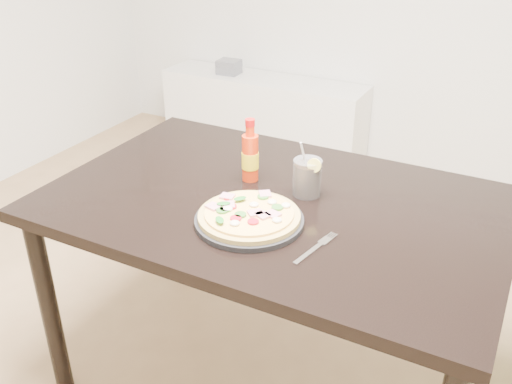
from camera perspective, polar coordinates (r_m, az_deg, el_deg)
The scene contains 8 objects.
dining_table at distance 1.80m, azimuth 1.78°, elevation -3.01°, with size 1.40×0.90×0.75m.
plate at distance 1.63m, azimuth -0.68°, elevation -2.87°, with size 0.31×0.31×0.02m, color black.
pizza at distance 1.62m, azimuth -0.70°, elevation -2.25°, with size 0.29×0.29×0.03m.
hot_sauce_bottle at distance 1.85m, azimuth -0.58°, elevation 3.59°, with size 0.06×0.06×0.21m.
cola_cup at distance 1.77m, azimuth 5.14°, elevation 1.39°, with size 0.10×0.09×0.18m.
fork at distance 1.53m, azimuth 6.10°, elevation -5.51°, with size 0.05×0.19×0.00m.
media_console at distance 3.92m, azimuth 0.71°, elevation 7.83°, with size 1.40×0.34×0.50m, color white.
cd_stack at distance 3.93m, azimuth -2.73°, elevation 12.39°, with size 0.14×0.12×0.09m.
Camera 1 is at (0.88, -1.21, 1.59)m, focal length 40.00 mm.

